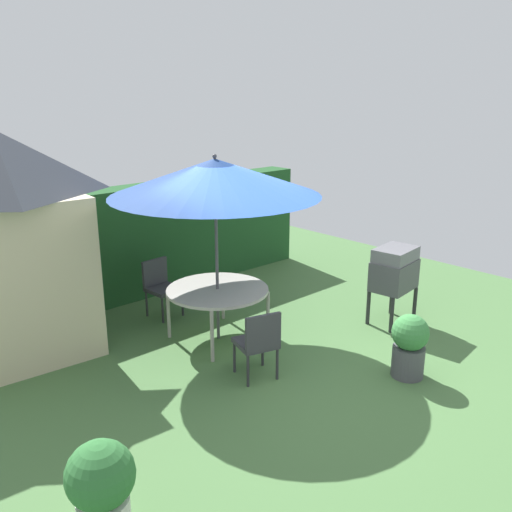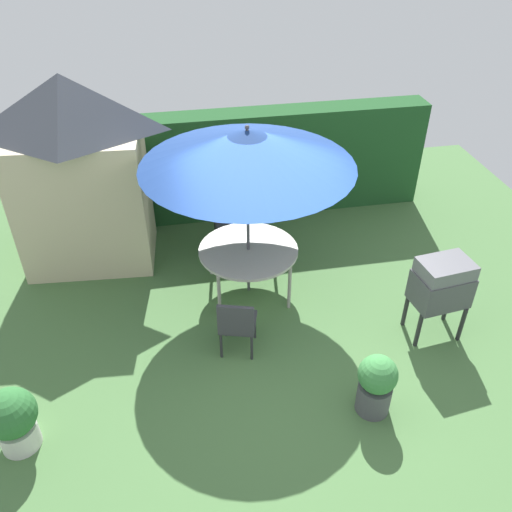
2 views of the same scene
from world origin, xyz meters
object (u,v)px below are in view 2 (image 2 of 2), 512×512
(potted_plant_by_shed, at_px, (12,419))
(potted_plant_by_grill, at_px, (376,384))
(garden_shed, at_px, (79,173))
(chair_far_side, at_px, (228,217))
(patio_umbrella, at_px, (247,148))
(chair_near_shed, at_px, (237,323))
(bbq_grill, at_px, (442,284))
(patio_table, at_px, (248,252))

(potted_plant_by_shed, bearing_deg, potted_plant_by_grill, -3.59)
(garden_shed, height_order, chair_far_side, garden_shed)
(garden_shed, height_order, patio_umbrella, garden_shed)
(chair_near_shed, height_order, potted_plant_by_grill, chair_near_shed)
(chair_near_shed, relative_size, chair_far_side, 1.00)
(patio_umbrella, relative_size, bbq_grill, 2.38)
(potted_plant_by_grill, bearing_deg, patio_table, 113.25)
(patio_table, distance_m, potted_plant_by_grill, 2.70)
(patio_table, height_order, chair_near_shed, chair_near_shed)
(bbq_grill, distance_m, potted_plant_by_shed, 5.37)
(potted_plant_by_grill, bearing_deg, patio_umbrella, 113.25)
(bbq_grill, height_order, potted_plant_by_grill, bbq_grill)
(patio_umbrella, height_order, chair_far_side, patio_umbrella)
(chair_near_shed, xyz_separation_m, chair_far_side, (0.25, 2.55, 0.00))
(patio_table, distance_m, chair_far_side, 1.32)
(patio_umbrella, bearing_deg, chair_near_shed, -106.36)
(chair_near_shed, bearing_deg, patio_umbrella, 73.64)
(patio_table, bearing_deg, bbq_grill, -30.49)
(patio_umbrella, relative_size, potted_plant_by_shed, 3.50)
(bbq_grill, bearing_deg, potted_plant_by_shed, -170.91)
(patio_table, relative_size, patio_umbrella, 0.51)
(garden_shed, relative_size, patio_umbrella, 1.06)
(bbq_grill, relative_size, potted_plant_by_shed, 1.47)
(patio_umbrella, relative_size, chair_near_shed, 3.17)
(garden_shed, xyz_separation_m, bbq_grill, (4.66, -2.69, -0.70))
(patio_table, relative_size, potted_plant_by_grill, 1.76)
(garden_shed, xyz_separation_m, patio_table, (2.34, -1.32, -0.83))
(garden_shed, distance_m, patio_umbrella, 2.80)
(patio_table, relative_size, chair_far_side, 1.61)
(garden_shed, distance_m, potted_plant_by_shed, 3.75)
(patio_umbrella, bearing_deg, potted_plant_by_shed, -143.27)
(patio_umbrella, xyz_separation_m, chair_far_side, (-0.12, 1.30, -1.82))
(chair_near_shed, bearing_deg, bbq_grill, -2.42)
(chair_near_shed, relative_size, potted_plant_by_grill, 1.10)
(patio_table, xyz_separation_m, potted_plant_by_shed, (-2.96, -2.21, -0.27))
(bbq_grill, bearing_deg, chair_far_side, 132.43)
(garden_shed, distance_m, patio_table, 2.81)
(patio_umbrella, relative_size, chair_far_side, 3.17)
(bbq_grill, relative_size, chair_near_shed, 1.33)
(bbq_grill, bearing_deg, garden_shed, 150.00)
(chair_near_shed, distance_m, chair_far_side, 2.57)
(patio_table, relative_size, potted_plant_by_shed, 1.77)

